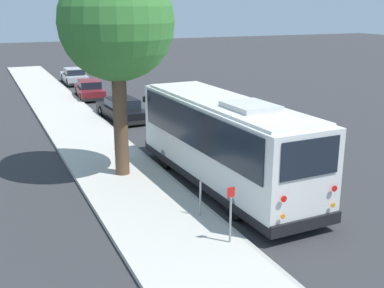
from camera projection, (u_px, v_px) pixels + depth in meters
ground_plane at (228, 183)px, 18.06m from camera, size 160.00×160.00×0.00m
sidewalk_slab at (137, 196)px, 16.65m from camera, size 80.00×3.28×0.15m
curb_strip at (183, 189)px, 17.32m from camera, size 80.00×0.14×0.15m
shuttle_bus at (224, 138)px, 17.32m from camera, size 9.77×2.96×3.40m
parked_sedan_black at (122, 110)px, 28.13m from camera, size 4.73×2.03×1.26m
parked_sedan_maroon at (90, 90)px, 34.80m from camera, size 4.65×2.02×1.28m
parked_sedan_silver at (74, 76)px, 41.28m from camera, size 4.66×1.82×1.31m
street_tree at (115, 15)px, 17.15m from camera, size 4.20×4.20×8.44m
sign_post_near at (231, 214)px, 13.01m from camera, size 0.06×0.22×1.61m
sign_post_far at (200, 199)px, 14.79m from camera, size 0.06×0.06×1.11m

